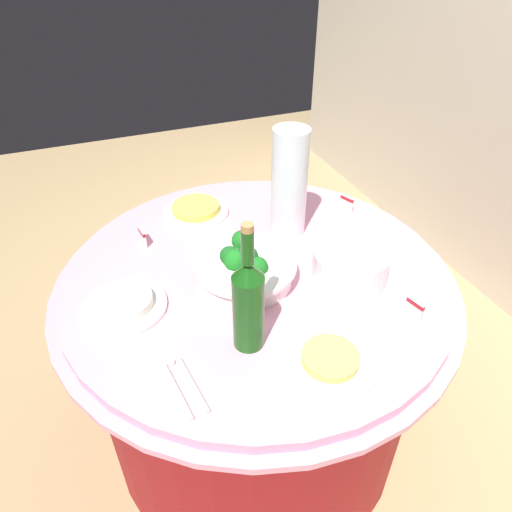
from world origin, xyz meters
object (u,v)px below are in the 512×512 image
Objects in this scene: decorative_fruit_vase at (289,186)px; label_placard_front at (142,236)px; label_placard_rear at (347,202)px; label_placard_mid at (414,308)px; food_plate_fried_egg at (196,210)px; wine_bottle at (248,302)px; food_plate_noodles at (330,361)px; broccoli_bowl at (245,267)px; plate_stack at (350,265)px; food_plate_rice at (124,304)px; serving_tongs at (185,385)px.

decorative_fruit_vase is 6.18× the size of label_placard_front.
label_placard_mid is at bearing -12.41° from label_placard_rear.
label_placard_mid is (0.48, 0.13, -0.13)m from decorative_fruit_vase.
decorative_fruit_vase is 0.35m from food_plate_fried_egg.
wine_bottle is 6.11× the size of label_placard_mid.
food_plate_noodles is 4.00× the size of label_placard_front.
plate_stack is at bearing 70.30° from broccoli_bowl.
broccoli_bowl reaches higher than food_plate_rice.
decorative_fruit_vase is 6.18× the size of label_placard_mid.
decorative_fruit_vase reaches higher than label_placard_mid.
label_placard_mid is 1.00× the size of label_placard_rear.
plate_stack is 1.25× the size of serving_tongs.
plate_stack reaches higher than food_plate_noodles.
food_plate_fried_egg is at bearing -109.34° from label_placard_rear.
plate_stack is at bearing 80.20° from food_plate_rice.
food_plate_fried_egg is (-0.39, -0.03, -0.03)m from broccoli_bowl.
label_placard_rear is (-0.51, 0.71, 0.03)m from serving_tongs.
food_plate_rice is (0.39, -0.30, 0.00)m from food_plate_fried_egg.
label_placard_front reaches higher than serving_tongs.
broccoli_bowl is 0.39m from serving_tongs.
label_placard_mid is 0.53m from label_placard_rear.
plate_stack is 0.62m from food_plate_rice.
food_plate_noodles is at bearing -78.21° from label_placard_mid.
label_placard_mid is (0.20, 0.07, -0.01)m from plate_stack.
decorative_fruit_vase is 0.58m from food_plate_noodles.
broccoli_bowl reaches higher than label_placard_mid.
broccoli_bowl is 0.82× the size of decorative_fruit_vase.
label_placard_front is (-0.28, -0.23, -0.01)m from broccoli_bowl.
food_plate_rice reaches higher than food_plate_noodles.
label_placard_front is at bearing -126.80° from plate_stack.
decorative_fruit_vase is 1.55× the size of food_plate_rice.
decorative_fruit_vase is at bearing -81.25° from label_placard_rear.
label_placard_front is 0.81m from label_placard_mid.
decorative_fruit_vase is at bearing 78.09° from label_placard_front.
label_placard_mid is (0.01, 0.59, 0.03)m from serving_tongs.
label_placard_mid is (0.58, 0.57, 0.00)m from label_placard_front.
food_plate_rice is 4.00× the size of label_placard_front.
wine_bottle is (0.22, -0.08, 0.08)m from broccoli_bowl.
food_plate_fried_egg is 4.00× the size of label_placard_rear.
broccoli_bowl is at bearing 88.84° from food_plate_rice.
food_plate_fried_egg is (-0.21, -0.24, -0.15)m from decorative_fruit_vase.
food_plate_fried_egg is at bearing -172.38° from food_plate_noodles.
plate_stack is 0.33m from food_plate_noodles.
food_plate_fried_egg is at bearing 161.99° from serving_tongs.
food_plate_fried_egg is (-0.62, 0.05, -0.11)m from wine_bottle.
serving_tongs is at bearing -40.87° from broccoli_bowl.
broccoli_bowl is 0.36m from label_placard_front.
plate_stack is at bearing 11.66° from decorative_fruit_vase.
food_plate_fried_egg is at bearing -151.73° from label_placard_mid.
food_plate_fried_egg reaches higher than serving_tongs.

